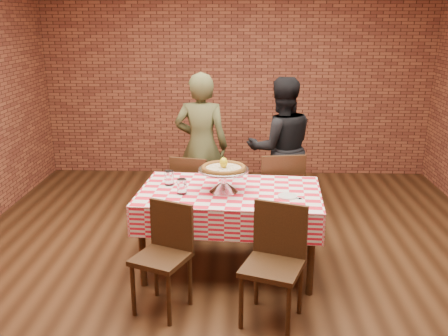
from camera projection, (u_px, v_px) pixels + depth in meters
The scene contains 19 objects.
ground at pixel (233, 268), 4.63m from camera, with size 6.00×6.00×0.00m, color black.
back_wall at pixel (237, 74), 7.08m from camera, with size 5.50×5.50×0.00m, color brown.
table at pixel (230, 230), 4.53m from camera, with size 1.58×0.95×0.75m, color #3B2310.
tablecloth at pixel (230, 205), 4.46m from camera, with size 1.61×0.98×0.27m, color red, non-canonical shape.
pizza_stand at pixel (224, 180), 4.38m from camera, with size 0.45×0.45×0.20m, color silver, non-canonical shape.
pizza at pixel (224, 168), 4.35m from camera, with size 0.39×0.39×0.03m, color beige.
lemon at pixel (224, 163), 4.33m from camera, with size 0.07×0.07×0.09m, color yellow.
water_glass_left at pixel (182, 186), 4.32m from camera, with size 0.08×0.08×0.13m, color white.
water_glass_right at pixel (169, 178), 4.55m from camera, with size 0.08×0.08×0.13m, color white.
side_plate at pixel (287, 196), 4.26m from camera, with size 0.17×0.17×0.01m, color white.
sweetener_packet_a at pixel (300, 199), 4.21m from camera, with size 0.05×0.04×0.01m, color white.
sweetener_packet_b at pixel (299, 198), 4.22m from camera, with size 0.05×0.04×0.01m, color white.
condiment_caddy at pixel (238, 173), 4.72m from camera, with size 0.09×0.07×0.13m, color silver.
chair_near_left at pixel (161, 261), 3.85m from camera, with size 0.38×0.38×0.86m, color #3B2310, non-canonical shape.
chair_near_right at pixel (272, 268), 3.70m from camera, with size 0.42×0.42×0.90m, color #3B2310, non-canonical shape.
chair_far_left at pixel (194, 193), 5.32m from camera, with size 0.39×0.39×0.86m, color #3B2310, non-canonical shape.
chair_far_right at pixel (278, 193), 5.23m from camera, with size 0.44×0.44×0.93m, color #3B2310, non-canonical shape.
diner_olive at pixel (201, 146), 5.64m from camera, with size 0.61×0.40×1.66m, color #484929.
diner_black at pixel (281, 148), 5.65m from camera, with size 0.78×0.61×1.61m, color black.
Camera 1 is at (0.06, -4.16, 2.23)m, focal length 40.07 mm.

